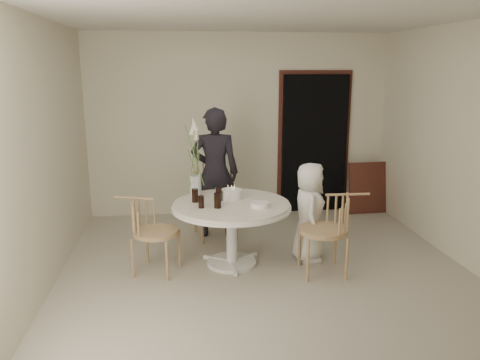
{
  "coord_description": "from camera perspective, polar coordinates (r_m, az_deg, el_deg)",
  "views": [
    {
      "loc": [
        -0.9,
        -4.72,
        2.2
      ],
      "look_at": [
        -0.25,
        0.3,
        0.98
      ],
      "focal_mm": 35.0,
      "sensor_mm": 36.0,
      "label": 1
    }
  ],
  "objects": [
    {
      "name": "ground",
      "position": [
        5.28,
        3.15,
        -11.06
      ],
      "size": [
        4.5,
        4.5,
        0.0
      ],
      "primitive_type": "plane",
      "color": "#B8AD9D",
      "rests_on": "ground"
    },
    {
      "name": "room_shell",
      "position": [
        4.84,
        3.4,
        6.66
      ],
      "size": [
        4.5,
        4.5,
        4.5
      ],
      "color": "silver",
      "rests_on": "ground"
    },
    {
      "name": "doorway",
      "position": [
        7.3,
        9.04,
        4.34
      ],
      "size": [
        1.0,
        0.1,
        2.1
      ],
      "primitive_type": "cube",
      "color": "black",
      "rests_on": "ground"
    },
    {
      "name": "door_trim",
      "position": [
        7.32,
        8.97,
        4.86
      ],
      "size": [
        1.12,
        0.03,
        2.22
      ],
      "primitive_type": "cube",
      "color": "#5C2D1F",
      "rests_on": "ground"
    },
    {
      "name": "table",
      "position": [
        5.24,
        -1.03,
        -4.01
      ],
      "size": [
        1.33,
        1.33,
        0.73
      ],
      "color": "white",
      "rests_on": "ground"
    },
    {
      "name": "picture_frame",
      "position": [
        7.47,
        15.26,
        -0.92
      ],
      "size": [
        0.6,
        0.2,
        0.78
      ],
      "primitive_type": "cube",
      "rotation": [
        -0.17,
        0.0,
        0.04
      ],
      "color": "#5C2D1F",
      "rests_on": "ground"
    },
    {
      "name": "chair_far",
      "position": [
        6.26,
        -3.35,
        -0.87
      ],
      "size": [
        0.61,
        0.64,
        0.99
      ],
      "rotation": [
        0.0,
        0.0,
        0.16
      ],
      "color": "tan",
      "rests_on": "ground"
    },
    {
      "name": "chair_right",
      "position": [
        5.14,
        11.51,
        -4.98
      ],
      "size": [
        0.56,
        0.52,
        0.91
      ],
      "rotation": [
        0.0,
        0.0,
        -1.61
      ],
      "color": "tan",
      "rests_on": "ground"
    },
    {
      "name": "chair_left",
      "position": [
        5.2,
        -11.5,
        -5.22
      ],
      "size": [
        0.6,
        0.58,
        0.85
      ],
      "rotation": [
        0.0,
        0.0,
        1.23
      ],
      "color": "tan",
      "rests_on": "ground"
    },
    {
      "name": "girl",
      "position": [
        6.12,
        -3.07,
        0.86
      ],
      "size": [
        0.67,
        0.48,
        1.71
      ],
      "primitive_type": "imported",
      "rotation": [
        0.0,
        0.0,
        3.02
      ],
      "color": "black",
      "rests_on": "ground"
    },
    {
      "name": "boy",
      "position": [
        5.45,
        8.43,
        -3.89
      ],
      "size": [
        0.45,
        0.62,
        1.16
      ],
      "primitive_type": "imported",
      "rotation": [
        0.0,
        0.0,
        1.41
      ],
      "color": "white",
      "rests_on": "ground"
    },
    {
      "name": "birthday_cake",
      "position": [
        5.35,
        -1.05,
        -1.75
      ],
      "size": [
        0.24,
        0.24,
        0.16
      ],
      "rotation": [
        0.0,
        0.0,
        -0.2
      ],
      "color": "white",
      "rests_on": "table"
    },
    {
      "name": "cola_tumbler_a",
      "position": [
        5.03,
        -4.76,
        -2.67
      ],
      "size": [
        0.08,
        0.08,
        0.13
      ],
      "primitive_type": "cylinder",
      "rotation": [
        0.0,
        0.0,
        0.26
      ],
      "color": "black",
      "rests_on": "table"
    },
    {
      "name": "cola_tumbler_b",
      "position": [
        5.02,
        -2.75,
        -2.51
      ],
      "size": [
        0.08,
        0.08,
        0.16
      ],
      "primitive_type": "cylinder",
      "rotation": [
        0.0,
        0.0,
        0.05
      ],
      "color": "black",
      "rests_on": "table"
    },
    {
      "name": "cola_tumbler_c",
      "position": [
        5.25,
        -5.51,
        -1.89
      ],
      "size": [
        0.08,
        0.08,
        0.15
      ],
      "primitive_type": "cylinder",
      "rotation": [
        0.0,
        0.0,
        0.17
      ],
      "color": "black",
      "rests_on": "table"
    },
    {
      "name": "cola_tumbler_d",
      "position": [
        5.27,
        -2.61,
        -1.78
      ],
      "size": [
        0.07,
        0.07,
        0.15
      ],
      "primitive_type": "cylinder",
      "rotation": [
        0.0,
        0.0,
        0.03
      ],
      "color": "black",
      "rests_on": "table"
    },
    {
      "name": "plate_stack",
      "position": [
        5.05,
        2.45,
        -3.04
      ],
      "size": [
        0.27,
        0.27,
        0.05
      ],
      "primitive_type": "cylinder",
      "rotation": [
        0.0,
        0.0,
        0.41
      ],
      "color": "white",
      "rests_on": "table"
    },
    {
      "name": "flower_vase",
      "position": [
        5.42,
        -5.48,
        1.38
      ],
      "size": [
        0.13,
        0.13,
        0.94
      ],
      "rotation": [
        0.0,
        0.0,
        0.06
      ],
      "color": "silver",
      "rests_on": "table"
    }
  ]
}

